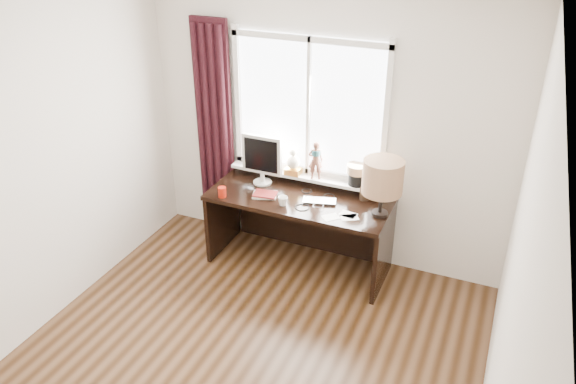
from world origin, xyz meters
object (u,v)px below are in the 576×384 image
at_px(laptop, 320,201).
at_px(table_lamp, 383,178).
at_px(red_cup, 222,192).
at_px(mug, 283,201).
at_px(desk, 303,215).
at_px(monitor, 262,157).

distance_m(laptop, table_lamp, 0.66).
bearing_deg(red_cup, mug, 7.42).
relative_size(mug, desk, 0.05).
distance_m(monitor, table_lamp, 1.22).
height_order(laptop, mug, mug).
height_order(mug, monitor, monitor).
bearing_deg(laptop, table_lamp, -15.90).
height_order(red_cup, table_lamp, table_lamp).
height_order(monitor, table_lamp, table_lamp).
bearing_deg(laptop, mug, -162.67).
height_order(red_cup, desk, red_cup).
xyz_separation_m(laptop, monitor, (-0.65, 0.14, 0.27)).
bearing_deg(table_lamp, mug, -168.37).
height_order(laptop, red_cup, red_cup).
distance_m(laptop, desk, 0.35).
relative_size(mug, monitor, 0.18).
bearing_deg(monitor, table_lamp, -7.17).
bearing_deg(mug, desk, 74.67).
distance_m(laptop, mug, 0.34).
bearing_deg(monitor, laptop, -12.58).
height_order(laptop, table_lamp, table_lamp).
bearing_deg(desk, monitor, 175.51).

